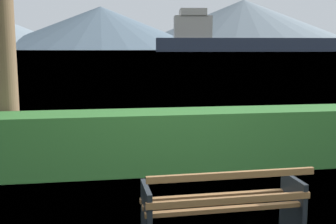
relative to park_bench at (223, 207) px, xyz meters
name	(u,v)px	position (x,y,z in m)	size (l,w,h in m)	color
water_surface	(102,51)	(0.00, 306.63, -0.42)	(620.00, 620.00, 0.00)	#7A99A8
park_bench	(223,207)	(0.00, 0.00, 0.00)	(1.67, 0.61, 0.87)	olive
hedge_row	(175,140)	(0.00, 2.82, 0.07)	(6.47, 0.86, 0.99)	#387A33
cargo_ship_large	(241,40)	(78.79, 229.62, 6.25)	(116.68, 26.50, 23.88)	#2D384C
fishing_boat_near	(9,50)	(-52.36, 243.89, 0.36)	(4.19, 7.56, 2.26)	gold
distant_hills	(58,22)	(-57.76, 587.13, 36.41)	(817.12, 412.99, 81.39)	gray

